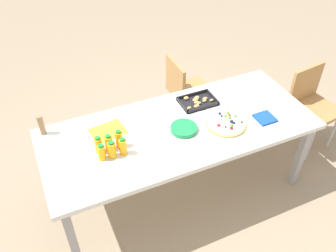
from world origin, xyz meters
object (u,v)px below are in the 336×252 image
object	(u,v)px
juice_bottle_0	(101,152)
juice_bottle_4	(109,143)
party_table	(180,133)
chair_far_right	(185,89)
chair_end	(311,102)
juice_bottle_5	(119,139)
fruit_pizza	(226,124)
paper_folder	(108,131)
juice_bottle_1	(112,150)
juice_bottle_2	(123,147)
cardboard_tube	(41,125)
juice_bottle_3	(99,145)
napkin_stack	(265,118)
plate_stack	(184,129)
snack_tray	(197,102)

from	to	relation	value
juice_bottle_0	juice_bottle_4	xyz separation A→B (m)	(0.07, 0.07, 0.00)
party_table	chair_far_right	xyz separation A→B (m)	(0.43, 0.76, -0.17)
party_table	chair_end	bearing A→B (deg)	2.48
juice_bottle_5	chair_end	bearing A→B (deg)	2.16
juice_bottle_0	fruit_pizza	distance (m)	1.00
chair_end	fruit_pizza	bearing A→B (deg)	2.13
paper_folder	juice_bottle_1	bearing A→B (deg)	-100.25
chair_end	paper_folder	xyz separation A→B (m)	(-1.98, 0.12, 0.24)
chair_end	juice_bottle_2	size ratio (longest dim) A/B	5.83
chair_end	cardboard_tube	bearing A→B (deg)	-14.47
juice_bottle_3	fruit_pizza	size ratio (longest dim) A/B	0.45
juice_bottle_3	chair_far_right	bearing A→B (deg)	35.46
juice_bottle_4	fruit_pizza	bearing A→B (deg)	-6.72
chair_end	juice_bottle_4	distance (m)	2.05
chair_end	juice_bottle_2	bearing A→B (deg)	-2.82
cardboard_tube	juice_bottle_2	bearing A→B (deg)	-42.89
juice_bottle_0	fruit_pizza	world-z (taller)	juice_bottle_0
chair_end	juice_bottle_2	distance (m)	1.97
juice_bottle_1	napkin_stack	xyz separation A→B (m)	(1.25, -0.10, -0.06)
chair_end	juice_bottle_0	size ratio (longest dim) A/B	6.19
juice_bottle_5	fruit_pizza	size ratio (longest dim) A/B	0.47
juice_bottle_3	cardboard_tube	size ratio (longest dim) A/B	0.84
chair_far_right	chair_end	size ratio (longest dim) A/B	1.00
chair_end	plate_stack	world-z (taller)	chair_end
juice_bottle_5	paper_folder	distance (m)	0.21
snack_tray	paper_folder	size ratio (longest dim) A/B	1.17
juice_bottle_0	plate_stack	distance (m)	0.67
plate_stack	cardboard_tube	xyz separation A→B (m)	(-1.00, 0.41, 0.07)
party_table	juice_bottle_0	distance (m)	0.67
juice_bottle_4	snack_tray	size ratio (longest dim) A/B	0.45
juice_bottle_5	chair_far_right	bearing A→B (deg)	39.67
juice_bottle_2	snack_tray	distance (m)	0.84
juice_bottle_3	juice_bottle_4	xyz separation A→B (m)	(0.08, -0.00, -0.00)
juice_bottle_2	fruit_pizza	size ratio (longest dim) A/B	0.45
fruit_pizza	napkin_stack	bearing A→B (deg)	-11.36
party_table	juice_bottle_2	bearing A→B (deg)	-169.26
snack_tray	cardboard_tube	size ratio (longest dim) A/B	1.78
chair_far_right	juice_bottle_3	distance (m)	1.37
juice_bottle_1	paper_folder	xyz separation A→B (m)	(0.05, 0.27, -0.06)
party_table	fruit_pizza	bearing A→B (deg)	-19.64
cardboard_tube	chair_end	bearing A→B (deg)	-7.03
juice_bottle_0	juice_bottle_1	xyz separation A→B (m)	(0.07, -0.01, 0.00)
juice_bottle_4	fruit_pizza	xyz separation A→B (m)	(0.92, -0.11, -0.05)
paper_folder	chair_end	bearing A→B (deg)	-3.49
paper_folder	chair_far_right	bearing A→B (deg)	30.99
juice_bottle_5	fruit_pizza	distance (m)	0.85
juice_bottle_1	juice_bottle_3	distance (m)	0.11
juice_bottle_4	snack_tray	world-z (taller)	juice_bottle_4
juice_bottle_5	juice_bottle_0	bearing A→B (deg)	-154.34
fruit_pizza	plate_stack	size ratio (longest dim) A/B	1.51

